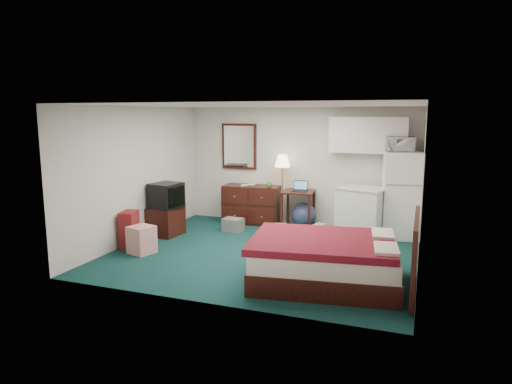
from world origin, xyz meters
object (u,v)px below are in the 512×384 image
at_px(dresser, 252,204).
at_px(desk, 298,210).
at_px(floor_lamp, 282,191).
at_px(fridge, 401,195).
at_px(suitcase, 129,229).
at_px(tv_stand, 166,221).
at_px(kitchen_counter, 362,213).
at_px(bed, 325,261).

bearing_deg(dresser, desk, -12.14).
bearing_deg(dresser, floor_lamp, -7.46).
bearing_deg(fridge, suitcase, -161.65).
distance_m(dresser, tv_stand, 1.97).
height_order(kitchen_counter, suitcase, kitchen_counter).
height_order(dresser, desk, dresser).
height_order(floor_lamp, kitchen_counter, floor_lamp).
xyz_separation_m(floor_lamp, suitcase, (-2.09, -2.47, -0.43)).
relative_size(kitchen_counter, bed, 0.47).
bearing_deg(floor_lamp, suitcase, -130.17).
height_order(bed, tv_stand, bed).
bearing_deg(kitchen_counter, bed, -75.43).
relative_size(dresser, desk, 1.53).
relative_size(floor_lamp, desk, 1.92).
bearing_deg(tv_stand, fridge, 22.45).
distance_m(dresser, bed, 3.76).
bearing_deg(desk, fridge, -2.64).
relative_size(tv_stand, suitcase, 0.92).
xyz_separation_m(dresser, bed, (2.24, -3.01, -0.10)).
height_order(kitchen_counter, tv_stand, kitchen_counter).
bearing_deg(tv_stand, desk, 35.38).
distance_m(desk, bed, 3.11).
relative_size(fridge, bed, 0.84).
bearing_deg(floor_lamp, desk, -15.04).
xyz_separation_m(fridge, suitcase, (-4.48, -2.40, -0.50)).
height_order(fridge, tv_stand, fridge).
xyz_separation_m(desk, kitchen_counter, (1.33, -0.17, 0.07)).
distance_m(dresser, desk, 1.09).
height_order(floor_lamp, fridge, fridge).
distance_m(kitchen_counter, bed, 2.72).
bearing_deg(fridge, floor_lamp, 168.40).
relative_size(desk, bed, 0.40).
distance_m(fridge, bed, 3.07).
bearing_deg(suitcase, dresser, 45.49).
height_order(desk, bed, desk).
height_order(fridge, bed, fridge).
relative_size(desk, suitcase, 1.21).
bearing_deg(tv_stand, dresser, 55.20).
distance_m(floor_lamp, kitchen_counter, 1.75).
distance_m(floor_lamp, tv_stand, 2.50).
distance_m(bed, tv_stand, 3.78).
bearing_deg(floor_lamp, fridge, -1.81).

